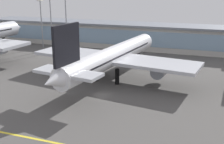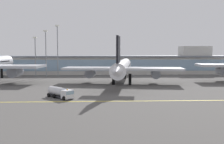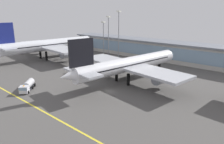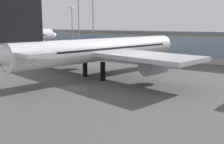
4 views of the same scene
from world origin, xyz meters
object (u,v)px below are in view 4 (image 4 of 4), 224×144
Objects in this scene: apron_light_mast_west at (93,13)px; apron_light_mast_centre at (72,22)px; airliner_near_right at (104,50)px; apron_light_mast_east at (79,18)px.

apron_light_mast_centre is (-10.82, -0.72, -3.28)m from apron_light_mast_west.
apron_light_mast_west is at bearing 52.96° from airliner_near_right.
apron_light_mast_centre is 6.10m from apron_light_mast_east.
apron_light_mast_east reaches higher than airliner_near_right.
apron_light_mast_west reaches higher than apron_light_mast_east.
apron_light_mast_east is (-5.26, -2.51, -1.53)m from apron_light_mast_west.
apron_light_mast_centre is 0.86× the size of apron_light_mast_east.
apron_light_mast_centre is at bearing 62.38° from airliner_near_right.
airliner_near_right is 2.43× the size of apron_light_mast_east.
apron_light_mast_west is at bearing 25.54° from apron_light_mast_east.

